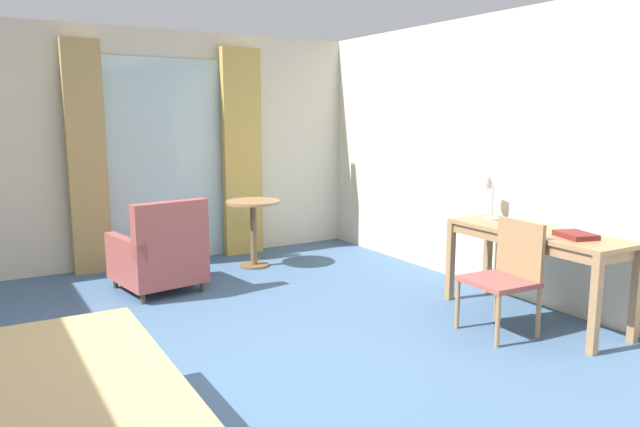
# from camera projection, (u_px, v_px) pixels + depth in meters

# --- Properties ---
(ground) EXTENTS (6.35, 7.49, 0.10)m
(ground) POSITION_uv_depth(u_px,v_px,m) (250.00, 389.00, 3.81)
(ground) COLOR #426084
(wall_back) EXTENTS (5.95, 0.12, 2.60)m
(wall_back) POSITION_uv_depth(u_px,v_px,m) (115.00, 149.00, 6.54)
(wall_back) COLOR beige
(wall_back) RESTS_ON ground
(wall_right) EXTENTS (0.12, 7.09, 2.60)m
(wall_right) POSITION_uv_depth(u_px,v_px,m) (563.00, 159.00, 5.07)
(wall_right) COLOR beige
(wall_right) RESTS_ON ground
(balcony_glass_door) EXTENTS (1.31, 0.02, 2.29)m
(balcony_glass_door) POSITION_uv_depth(u_px,v_px,m) (167.00, 162.00, 6.77)
(balcony_glass_door) COLOR silver
(balcony_glass_door) RESTS_ON ground
(curtain_panel_left) EXTENTS (0.38, 0.10, 2.44)m
(curtain_panel_left) POSITION_uv_depth(u_px,v_px,m) (87.00, 159.00, 6.23)
(curtain_panel_left) COLOR tan
(curtain_panel_left) RESTS_ON ground
(curtain_panel_right) EXTENTS (0.47, 0.10, 2.44)m
(curtain_panel_right) POSITION_uv_depth(u_px,v_px,m) (242.00, 153.00, 7.12)
(curtain_panel_right) COLOR tan
(curtain_panel_right) RESTS_ON ground
(writing_desk) EXTENTS (0.56, 1.55, 0.75)m
(writing_desk) POSITION_uv_depth(u_px,v_px,m) (536.00, 241.00, 4.87)
(writing_desk) COLOR #9E754C
(writing_desk) RESTS_ON ground
(desk_chair) EXTENTS (0.48, 0.51, 0.87)m
(desk_chair) POSITION_uv_depth(u_px,v_px,m) (507.00, 271.00, 4.62)
(desk_chair) COLOR #9E4C47
(desk_chair) RESTS_ON ground
(desk_lamp) EXTENTS (0.24, 0.29, 0.42)m
(desk_lamp) POSITION_uv_depth(u_px,v_px,m) (489.00, 188.00, 5.42)
(desk_lamp) COLOR #B7B2A8
(desk_lamp) RESTS_ON writing_desk
(closed_book) EXTENTS (0.29, 0.34, 0.04)m
(closed_book) POSITION_uv_depth(u_px,v_px,m) (576.00, 235.00, 4.54)
(closed_book) COLOR maroon
(closed_book) RESTS_ON writing_desk
(armchair_by_window) EXTENTS (0.82, 0.86, 0.90)m
(armchair_by_window) POSITION_uv_depth(u_px,v_px,m) (160.00, 256.00, 5.69)
(armchair_by_window) COLOR #9E4C47
(armchair_by_window) RESTS_ON ground
(round_cafe_table) EXTENTS (0.59, 0.59, 0.74)m
(round_cafe_table) POSITION_uv_depth(u_px,v_px,m) (253.00, 219.00, 6.60)
(round_cafe_table) COLOR #9E754C
(round_cafe_table) RESTS_ON ground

